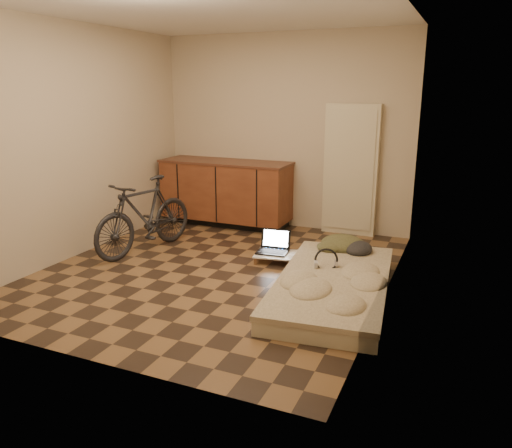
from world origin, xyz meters
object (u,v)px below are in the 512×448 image
at_px(bicycle, 144,212).
at_px(lap_desk, 281,255).
at_px(laptop, 274,247).
at_px(futon, 333,285).

height_order(bicycle, lap_desk, bicycle).
relative_size(bicycle, lap_desk, 2.40).
bearing_deg(lap_desk, laptop, 147.92).
bearing_deg(bicycle, lap_desk, 21.54).
relative_size(futon, laptop, 5.82).
bearing_deg(laptop, bicycle, -174.02).
height_order(futon, lap_desk, futon).
bearing_deg(lap_desk, bicycle, -179.35).
bearing_deg(lap_desk, futon, -49.73).
distance_m(futon, lap_desk, 1.01).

